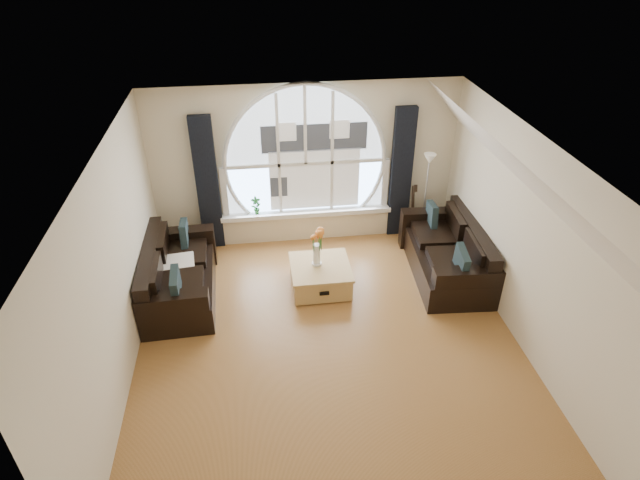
# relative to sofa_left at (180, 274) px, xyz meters

# --- Properties ---
(ground) EXTENTS (5.00, 5.50, 0.01)m
(ground) POSITION_rel_sofa_left_xyz_m (2.02, -1.28, -0.40)
(ground) COLOR brown
(ground) RESTS_ON ground
(ceiling) EXTENTS (5.00, 5.50, 0.01)m
(ceiling) POSITION_rel_sofa_left_xyz_m (2.02, -1.28, 2.30)
(ceiling) COLOR silver
(ceiling) RESTS_ON ground
(wall_back) EXTENTS (5.00, 0.01, 2.70)m
(wall_back) POSITION_rel_sofa_left_xyz_m (2.02, 1.47, 0.95)
(wall_back) COLOR beige
(wall_back) RESTS_ON ground
(wall_front) EXTENTS (5.00, 0.01, 2.70)m
(wall_front) POSITION_rel_sofa_left_xyz_m (2.02, -4.03, 0.95)
(wall_front) COLOR beige
(wall_front) RESTS_ON ground
(wall_left) EXTENTS (0.01, 5.50, 2.70)m
(wall_left) POSITION_rel_sofa_left_xyz_m (-0.48, -1.28, 0.95)
(wall_left) COLOR beige
(wall_left) RESTS_ON ground
(wall_right) EXTENTS (0.01, 5.50, 2.70)m
(wall_right) POSITION_rel_sofa_left_xyz_m (4.52, -1.28, 0.95)
(wall_right) COLOR beige
(wall_right) RESTS_ON ground
(attic_slope) EXTENTS (0.92, 5.50, 0.72)m
(attic_slope) POSITION_rel_sofa_left_xyz_m (4.22, -1.28, 1.95)
(attic_slope) COLOR silver
(attic_slope) RESTS_ON ground
(arched_window) EXTENTS (2.60, 0.06, 2.15)m
(arched_window) POSITION_rel_sofa_left_xyz_m (2.02, 1.44, 1.23)
(arched_window) COLOR silver
(arched_window) RESTS_ON wall_back
(window_sill) EXTENTS (2.90, 0.22, 0.08)m
(window_sill) POSITION_rel_sofa_left_xyz_m (2.02, 1.37, 0.11)
(window_sill) COLOR white
(window_sill) RESTS_ON wall_back
(window_frame) EXTENTS (2.76, 0.08, 2.15)m
(window_frame) POSITION_rel_sofa_left_xyz_m (2.02, 1.41, 1.23)
(window_frame) COLOR white
(window_frame) RESTS_ON wall_back
(neighbor_house) EXTENTS (1.70, 0.02, 1.50)m
(neighbor_house) POSITION_rel_sofa_left_xyz_m (2.17, 1.43, 1.10)
(neighbor_house) COLOR silver
(neighbor_house) RESTS_ON wall_back
(curtain_left) EXTENTS (0.35, 0.12, 2.30)m
(curtain_left) POSITION_rel_sofa_left_xyz_m (0.42, 1.35, 0.75)
(curtain_left) COLOR black
(curtain_left) RESTS_ON ground
(curtain_right) EXTENTS (0.35, 0.12, 2.30)m
(curtain_right) POSITION_rel_sofa_left_xyz_m (3.62, 1.35, 0.75)
(curtain_right) COLOR black
(curtain_right) RESTS_ON ground
(sofa_left) EXTENTS (1.02, 1.93, 0.85)m
(sofa_left) POSITION_rel_sofa_left_xyz_m (0.00, 0.00, 0.00)
(sofa_left) COLOR black
(sofa_left) RESTS_ON ground
(sofa_right) EXTENTS (1.11, 2.01, 0.87)m
(sofa_right) POSITION_rel_sofa_left_xyz_m (4.05, 0.03, 0.00)
(sofa_right) COLOR black
(sofa_right) RESTS_ON ground
(coffee_chest) EXTENTS (0.89, 0.89, 0.44)m
(coffee_chest) POSITION_rel_sofa_left_xyz_m (2.07, -0.07, -0.18)
(coffee_chest) COLOR tan
(coffee_chest) RESTS_ON ground
(throw_blanket) EXTENTS (0.61, 0.61, 0.10)m
(throw_blanket) POSITION_rel_sofa_left_xyz_m (-0.05, 0.01, 0.10)
(throw_blanket) COLOR silver
(throw_blanket) RESTS_ON sofa_left
(vase_flowers) EXTENTS (0.24, 0.24, 0.70)m
(vase_flowers) POSITION_rel_sofa_left_xyz_m (2.02, -0.02, 0.39)
(vase_flowers) COLOR white
(vase_flowers) RESTS_ON coffee_chest
(floor_lamp) EXTENTS (0.24, 0.24, 1.60)m
(floor_lamp) POSITION_rel_sofa_left_xyz_m (3.98, 1.07, 0.40)
(floor_lamp) COLOR #B2B2B2
(floor_lamp) RESTS_ON ground
(guitar) EXTENTS (0.36, 0.24, 1.06)m
(guitar) POSITION_rel_sofa_left_xyz_m (3.80, 1.19, 0.13)
(guitar) COLOR brown
(guitar) RESTS_ON ground
(potted_plant) EXTENTS (0.19, 0.15, 0.31)m
(potted_plant) POSITION_rel_sofa_left_xyz_m (1.17, 1.37, 0.31)
(potted_plant) COLOR #1E6023
(potted_plant) RESTS_ON window_sill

